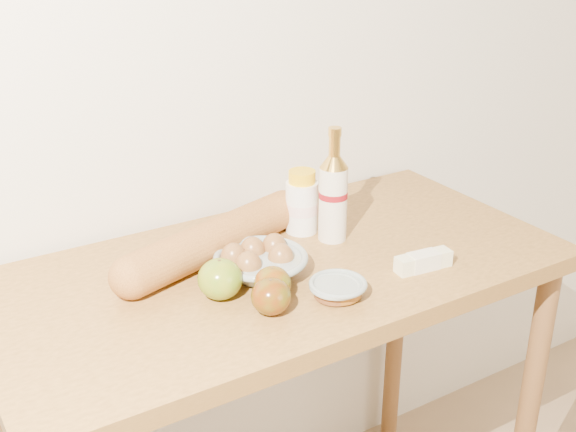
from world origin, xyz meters
The scene contains 12 objects.
back_wall centered at (0.00, 1.51, 1.30)m, with size 3.50×0.02×2.60m, color silver.
table centered at (0.00, 1.18, 0.78)m, with size 1.20×0.60×0.90m.
bourbon_bottle centered at (0.16, 1.22, 1.00)m, with size 0.08×0.08×0.26m.
cream_bottle centered at (0.12, 1.29, 0.97)m, with size 0.09×0.09×0.15m.
egg_bowl centered at (-0.06, 1.17, 0.93)m, with size 0.20×0.20×0.07m.
baguette centered at (-0.10, 1.27, 0.94)m, with size 0.52×0.24×0.09m.
apple_yellowgreen centered at (-0.17, 1.12, 0.94)m, with size 0.11×0.11×0.08m.
apple_redgreen_front centered at (-0.11, 1.02, 0.93)m, with size 0.08×0.08×0.07m.
apple_redgreen_right centered at (-0.09, 1.07, 0.93)m, with size 0.07×0.07×0.07m.
sugar_bowl centered at (0.02, 1.01, 0.92)m, with size 0.10×0.10×0.03m.
syrup_bowl centered at (0.02, 1.01, 0.92)m, with size 0.13×0.13×0.03m.
butter_stick centered at (0.24, 1.01, 0.92)m, with size 0.13×0.05×0.04m.
Camera 1 is at (-0.68, 0.04, 1.60)m, focal length 45.00 mm.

